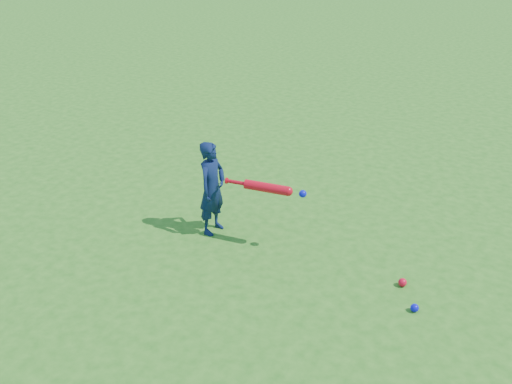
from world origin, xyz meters
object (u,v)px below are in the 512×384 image
Objects in this scene: ground_ball_red at (402,282)px; ground_ball_blue at (415,308)px; bat_swing at (270,188)px; child at (212,188)px.

ground_ball_blue is at bearing -58.09° from ground_ball_red.
ground_ball_red is 0.09× the size of bat_swing.
child is 1.20× the size of bat_swing.
bat_swing is (-1.43, 0.05, 0.62)m from ground_ball_red.
child is 13.95× the size of ground_ball_blue.
ground_ball_blue is at bearing -20.02° from bat_swing.
bat_swing is (0.67, 0.03, 0.14)m from child.
child is 2.38m from ground_ball_blue.
ground_ball_blue is (2.30, -0.34, -0.48)m from child.
ground_ball_blue is 0.09× the size of bat_swing.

